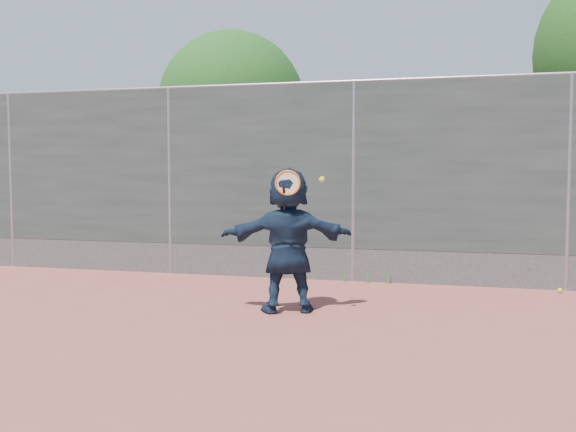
# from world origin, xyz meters

# --- Properties ---
(ground) EXTENTS (80.00, 80.00, 0.00)m
(ground) POSITION_xyz_m (0.00, 0.00, 0.00)
(ground) COLOR #9E4C42
(ground) RESTS_ON ground
(player) EXTENTS (1.66, 1.02, 1.71)m
(player) POSITION_xyz_m (-0.41, 1.21, 0.85)
(player) COLOR #16273C
(player) RESTS_ON ground
(ball_ground) EXTENTS (0.07, 0.07, 0.07)m
(ball_ground) POSITION_xyz_m (2.90, 3.29, 0.03)
(ball_ground) COLOR #C8D52F
(ball_ground) RESTS_ON ground
(fence) EXTENTS (20.00, 0.06, 3.03)m
(fence) POSITION_xyz_m (-0.00, 3.50, 1.58)
(fence) COLOR #38423D
(fence) RESTS_ON ground
(swing_action) EXTENTS (0.59, 0.16, 0.51)m
(swing_action) POSITION_xyz_m (-0.32, 1.00, 1.52)
(swing_action) COLOR orange
(swing_action) RESTS_ON ground
(tree_left) EXTENTS (3.15, 3.00, 4.53)m
(tree_left) POSITION_xyz_m (-2.85, 6.55, 2.94)
(tree_left) COLOR #382314
(tree_left) RESTS_ON ground
(weed_clump) EXTENTS (0.68, 0.07, 0.30)m
(weed_clump) POSITION_xyz_m (0.29, 3.38, 0.13)
(weed_clump) COLOR #387226
(weed_clump) RESTS_ON ground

